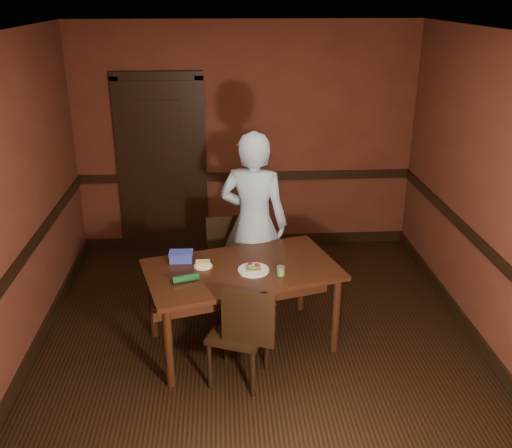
{
  "coord_description": "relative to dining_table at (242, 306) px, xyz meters",
  "views": [
    {
      "loc": [
        -0.3,
        -4.35,
        2.99
      ],
      "look_at": [
        0.0,
        0.35,
        1.05
      ],
      "focal_mm": 40.0,
      "sensor_mm": 36.0,
      "label": 1
    }
  ],
  "objects": [
    {
      "name": "door",
      "position": [
        -0.86,
        2.16,
        0.71
      ],
      "size": [
        1.05,
        0.07,
        2.2
      ],
      "color": "black",
      "rests_on": "ground"
    },
    {
      "name": "sandwich_plate",
      "position": [
        0.1,
        -0.07,
        0.4
      ],
      "size": [
        0.27,
        0.27,
        0.07
      ],
      "rotation": [
        0.0,
        0.0,
        0.0
      ],
      "color": "white",
      "rests_on": "dining_table"
    },
    {
      "name": "wall_left",
      "position": [
        -1.86,
        -0.05,
        0.97
      ],
      "size": [
        0.02,
        4.5,
        2.7
      ],
      "primitive_type": "cube",
      "color": "#542719",
      "rests_on": "ground"
    },
    {
      "name": "floor",
      "position": [
        0.14,
        -0.05,
        -0.38
      ],
      "size": [
        4.0,
        4.5,
        0.01
      ],
      "primitive_type": "cube",
      "color": "black",
      "rests_on": "ground"
    },
    {
      "name": "wall_front",
      "position": [
        0.14,
        -2.3,
        0.97
      ],
      "size": [
        4.0,
        0.02,
        2.7
      ],
      "primitive_type": "cube",
      "color": "#542719",
      "rests_on": "ground"
    },
    {
      "name": "baseboard_left",
      "position": [
        -1.84,
        -0.05,
        -0.32
      ],
      "size": [
        0.03,
        4.5,
        0.12
      ],
      "primitive_type": "cube",
      "color": "black",
      "rests_on": "ground"
    },
    {
      "name": "cheese_saucer",
      "position": [
        -0.33,
        0.04,
        0.4
      ],
      "size": [
        0.16,
        0.16,
        0.05
      ],
      "rotation": [
        0.0,
        0.0,
        0.16
      ],
      "color": "white",
      "rests_on": "dining_table"
    },
    {
      "name": "person",
      "position": [
        0.14,
        0.67,
        0.52
      ],
      "size": [
        0.75,
        0.6,
        1.81
      ],
      "primitive_type": "imported",
      "rotation": [
        0.0,
        0.0,
        2.86
      ],
      "color": "#A2C8DB",
      "rests_on": "floor"
    },
    {
      "name": "wall_right",
      "position": [
        2.14,
        -0.05,
        0.97
      ],
      "size": [
        0.02,
        4.5,
        2.7
      ],
      "primitive_type": "cube",
      "color": "#542719",
      "rests_on": "ground"
    },
    {
      "name": "dado_right",
      "position": [
        2.13,
        -0.05,
        0.52
      ],
      "size": [
        0.03,
        4.5,
        0.1
      ],
      "primitive_type": "cube",
      "color": "black",
      "rests_on": "ground"
    },
    {
      "name": "dado_back",
      "position": [
        0.14,
        2.18,
        0.52
      ],
      "size": [
        4.0,
        0.03,
        0.1
      ],
      "primitive_type": "cube",
      "color": "black",
      "rests_on": "ground"
    },
    {
      "name": "wrapped_veg",
      "position": [
        -0.47,
        -0.23,
        0.41
      ],
      "size": [
        0.23,
        0.13,
        0.06
      ],
      "primitive_type": "cylinder",
      "rotation": [
        0.0,
        1.57,
        0.32
      ],
      "color": "#0F3F1B",
      "rests_on": "dining_table"
    },
    {
      "name": "dining_table",
      "position": [
        0.0,
        0.0,
        0.0
      ],
      "size": [
        1.82,
        1.33,
        0.77
      ],
      "primitive_type": "cube",
      "rotation": [
        0.0,
        0.0,
        0.27
      ],
      "color": "black",
      "rests_on": "floor"
    },
    {
      "name": "baseboard_right",
      "position": [
        2.13,
        -0.05,
        -0.32
      ],
      "size": [
        0.03,
        4.5,
        0.12
      ],
      "primitive_type": "cube",
      "color": "black",
      "rests_on": "ground"
    },
    {
      "name": "ceiling",
      "position": [
        0.14,
        -0.05,
        2.32
      ],
      "size": [
        4.0,
        4.5,
        0.01
      ],
      "primitive_type": "cube",
      "color": "silver",
      "rests_on": "ground"
    },
    {
      "name": "wall_back",
      "position": [
        0.14,
        2.2,
        0.97
      ],
      "size": [
        4.0,
        0.02,
        2.7
      ],
      "primitive_type": "cube",
      "color": "#542719",
      "rests_on": "ground"
    },
    {
      "name": "baseboard_back",
      "position": [
        0.14,
        2.18,
        -0.32
      ],
      "size": [
        4.0,
        0.03,
        0.12
      ],
      "primitive_type": "cube",
      "color": "black",
      "rests_on": "ground"
    },
    {
      "name": "dado_left",
      "position": [
        -1.84,
        -0.05,
        0.52
      ],
      "size": [
        0.03,
        4.5,
        0.1
      ],
      "primitive_type": "cube",
      "color": "black",
      "rests_on": "ground"
    },
    {
      "name": "chair_far",
      "position": [
        -0.16,
        0.76,
        0.06
      ],
      "size": [
        0.48,
        0.48,
        0.88
      ],
      "primitive_type": null,
      "rotation": [
        0.0,
        0.0,
        0.19
      ],
      "color": "black",
      "rests_on": "floor"
    },
    {
      "name": "chair_near",
      "position": [
        -0.05,
        -0.51,
        0.07
      ],
      "size": [
        0.55,
        0.55,
        0.91
      ],
      "primitive_type": null,
      "rotation": [
        0.0,
        0.0,
        2.77
      ],
      "color": "black",
      "rests_on": "floor"
    },
    {
      "name": "food_tub",
      "position": [
        -0.53,
        0.16,
        0.43
      ],
      "size": [
        0.21,
        0.15,
        0.09
      ],
      "rotation": [
        0.0,
        0.0,
        -0.02
      ],
      "color": "blue",
      "rests_on": "dining_table"
    },
    {
      "name": "sauce_jar",
      "position": [
        0.32,
        -0.15,
        0.42
      ],
      "size": [
        0.07,
        0.07,
        0.08
      ],
      "rotation": [
        0.0,
        0.0,
        0.21
      ],
      "color": "#5B9543",
      "rests_on": "dining_table"
    }
  ]
}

